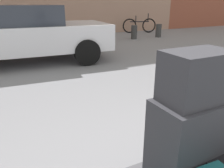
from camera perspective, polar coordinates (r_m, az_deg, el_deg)
The scene contains 7 objects.
suitcase_charcoal_front_left at distance 1.39m, azimuth 18.81°, elevation -16.22°, with size 0.42×0.26×0.64m, color #2D2D33.
duffel_bag_charcoal_topmost_pile at distance 1.19m, azimuth 21.26°, elevation 1.76°, with size 0.36×0.22×0.27m, color #2D2D33.
parked_car at distance 6.06m, azimuth -22.91°, elevation 12.13°, with size 4.41×2.15×1.42m.
bicycle_leaning at distance 11.84m, azimuth 7.14°, elevation 14.90°, with size 1.70×0.57×0.96m.
bollard_kerb_near at distance 9.05m, azimuth -1.81°, elevation 12.86°, with size 0.25×0.25×0.58m, color #383838.
bollard_kerb_mid at distance 9.68m, azimuth 5.77°, elevation 13.26°, with size 0.25×0.25×0.58m, color #383838.
bollard_kerb_far at distance 10.41m, azimuth 12.01°, elevation 13.43°, with size 0.25×0.25×0.58m, color #383838.
Camera 1 is at (-0.91, -0.67, 1.46)m, focal length 35.12 mm.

